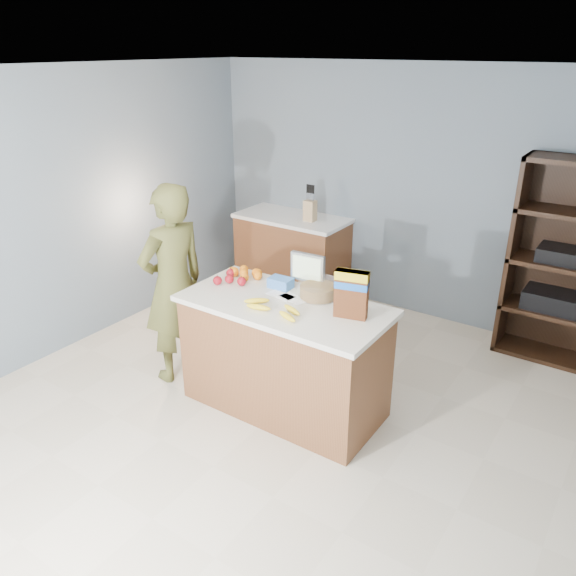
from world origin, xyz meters
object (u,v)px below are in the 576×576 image
Objects in this scene: shelving_unit at (565,266)px; person at (174,285)px; counter_peninsula at (284,360)px; tv at (308,269)px; cereal_box at (351,291)px.

shelving_unit is 3.36m from person.
counter_peninsula is 1.11m from person.
person is (-1.02, -0.11, 0.42)m from counter_peninsula.
shelving_unit is 6.38× the size of tv.
person is at bearing -157.00° from tv.
person is at bearing -173.41° from cereal_box.
person is 5.95× the size of tv.
cereal_box is at bearing 106.65° from person.
person reaches higher than counter_peninsula.
shelving_unit is at bearing 140.10° from person.
shelving_unit is (1.55, 2.05, 0.45)m from counter_peninsula.
tv is at bearing 123.05° from person.
counter_peninsula is at bearing -89.43° from tv.
person is 4.91× the size of cereal_box.
counter_peninsula is at bearing 106.22° from person.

